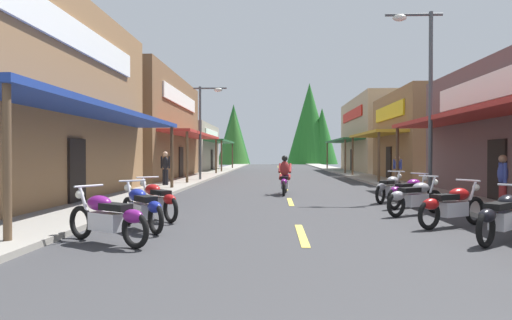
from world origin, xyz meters
TOP-DOWN VIEW (x-y plane):
  - ground at (0.00, 27.04)m, footprint 9.11×84.08m
  - sidewalk_left at (-5.65, 27.04)m, footprint 2.19×84.08m
  - sidewalk_right at (5.65, 27.04)m, footprint 2.19×84.08m
  - centerline_dashes at (0.00, 30.65)m, footprint 0.16×59.00m
  - storefront_left_middle at (-10.77, 27.69)m, footprint 9.92×13.19m
  - storefront_left_far at (-10.47, 41.90)m, footprint 9.34×11.49m
  - storefront_right_middle at (10.49, 26.93)m, footprint 9.38×9.14m
  - storefront_right_far at (10.02, 39.91)m, footprint 8.42×13.39m
  - streetlamp_left at (-4.65, 24.92)m, footprint 1.99×0.30m
  - streetlamp_right at (4.68, 14.78)m, footprint 1.99×0.30m
  - motorcycle_parked_right_2 at (3.62, 7.38)m, footprint 1.67×1.50m
  - motorcycle_parked_right_3 at (3.36, 9.00)m, footprint 1.90×1.16m
  - motorcycle_parked_right_4 at (3.16, 10.86)m, footprint 1.85×1.25m
  - motorcycle_parked_right_5 at (3.51, 12.45)m, footprint 1.73×1.42m
  - motorcycle_parked_right_6 at (3.34, 13.99)m, footprint 1.40×1.74m
  - motorcycle_parked_left_0 at (-3.53, 6.94)m, footprint 1.89×1.18m
  - motorcycle_parked_left_1 at (-3.37, 8.41)m, footprint 1.43×1.72m
  - motorcycle_parked_left_2 at (-3.44, 9.87)m, footprint 1.48×1.68m
  - rider_cruising_lead at (-0.12, 16.62)m, footprint 0.60×2.14m
  - pedestrian_by_shop at (-5.84, 20.12)m, footprint 0.52×0.39m
  - pedestrian_browsing at (5.94, 22.31)m, footprint 0.41×0.50m
  - pedestrian_waiting at (5.67, 11.35)m, footprint 0.33×0.56m
  - treeline_backdrop at (1.71, 71.74)m, footprint 20.20×10.90m

SIDE VIEW (x-z plane):
  - ground at x=0.00m, z-range -0.10..0.00m
  - centerline_dashes at x=0.00m, z-range 0.00..0.01m
  - sidewalk_left at x=-5.65m, z-range 0.00..0.12m
  - sidewalk_right at x=5.65m, z-range 0.00..0.12m
  - motorcycle_parked_right_2 at x=3.62m, z-range -0.03..1.01m
  - motorcycle_parked_right_3 at x=3.36m, z-range -0.03..1.01m
  - motorcycle_parked_right_4 at x=3.16m, z-range -0.03..1.01m
  - motorcycle_parked_right_5 at x=3.51m, z-range -0.03..1.01m
  - motorcycle_parked_right_6 at x=3.34m, z-range -0.03..1.01m
  - motorcycle_parked_left_0 at x=-3.53m, z-range -0.03..1.01m
  - motorcycle_parked_left_1 at x=-3.37m, z-range -0.03..1.01m
  - motorcycle_parked_left_2 at x=-3.44m, z-range -0.03..1.01m
  - rider_cruising_lead at x=-0.12m, z-range -0.13..1.44m
  - pedestrian_browsing at x=5.94m, z-range 0.12..1.67m
  - pedestrian_waiting at x=5.67m, z-range 0.12..1.71m
  - pedestrian_by_shop at x=-5.84m, z-range 0.15..1.90m
  - storefront_left_far at x=-10.47m, z-range 0.01..4.58m
  - storefront_right_middle at x=10.49m, z-range 0.00..5.48m
  - storefront_left_middle at x=-10.77m, z-range 0.00..6.74m
  - storefront_right_far at x=10.02m, z-range 0.00..6.76m
  - streetlamp_left at x=-4.65m, z-range 0.89..6.54m
  - streetlamp_right at x=4.68m, z-range 0.95..7.56m
  - treeline_backdrop at x=1.71m, z-range -1.05..12.67m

